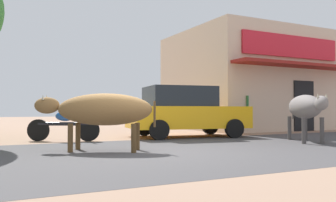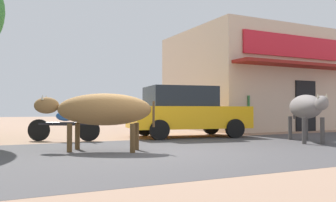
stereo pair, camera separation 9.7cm
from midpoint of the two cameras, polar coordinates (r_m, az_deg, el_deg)
ground at (r=7.62m, az=-2.22°, el=-8.13°), size 80.00×80.00×0.00m
asphalt_road at (r=7.62m, az=-2.22°, el=-8.12°), size 72.00×6.01×0.00m
storefront_right_club at (r=17.73m, az=12.14°, el=3.01°), size 6.37×6.69×4.47m
parked_hatchback_car at (r=11.79m, az=2.44°, el=-1.63°), size 4.04×2.45×1.64m
parked_motorcycle at (r=10.60m, az=-16.38°, el=-3.62°), size 1.85×1.05×1.06m
cow_near_brown at (r=7.91m, az=-10.77°, el=-1.40°), size 2.50×1.74×1.25m
cow_far_dark at (r=10.66m, az=20.71°, el=-0.94°), size 1.67×2.45×1.31m
pedestrian_by_shop at (r=14.17m, az=11.66°, el=-1.03°), size 0.46×0.61×1.66m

